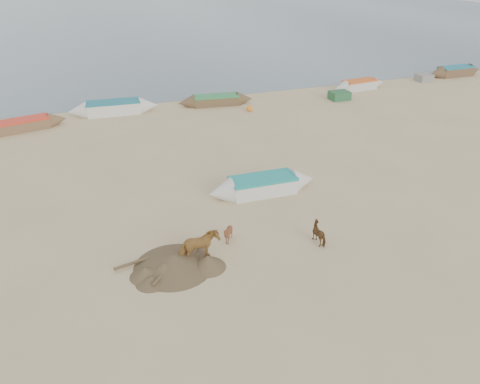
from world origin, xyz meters
name	(u,v)px	position (x,y,z in m)	size (l,w,h in m)	color
ground	(275,259)	(0.00, 0.00, 0.00)	(140.00, 140.00, 0.00)	tan
sea	(98,12)	(0.00, 82.00, 0.01)	(160.00, 160.00, 0.00)	slate
cow_adult	(199,247)	(-2.78, 0.91, 0.65)	(0.70, 1.55, 1.31)	olive
calf_front	(228,234)	(-1.34, 1.74, 0.42)	(0.68, 0.76, 0.84)	brown
calf_right	(321,233)	(2.26, 0.49, 0.43)	(0.86, 0.73, 0.86)	brown
near_canoe	(263,185)	(1.67, 5.33, 0.43)	(5.49, 1.35, 0.86)	silver
debris_pile	(173,261)	(-3.82, 0.89, 0.26)	(3.07, 3.07, 0.52)	brown
waterline_canoes	(139,107)	(-2.07, 19.97, 0.43)	(59.08, 4.00, 0.97)	brown
beach_clutter	(222,104)	(4.00, 19.16, 0.30)	(46.39, 4.19, 0.64)	#2A5E3A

